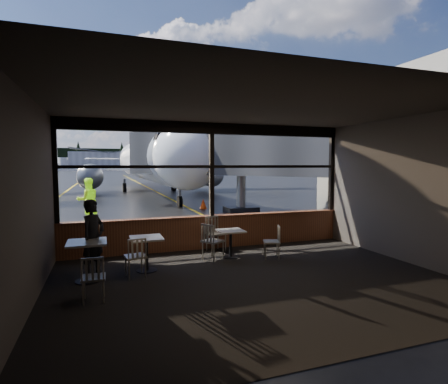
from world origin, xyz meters
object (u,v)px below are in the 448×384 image
cone_nose (203,204)px  cafe_table_left (87,262)px  airliner (150,132)px  chair_near_e (272,242)px  jet_bridge (251,163)px  chair_left_s (93,278)px  chair_near_w (213,241)px  cone_wing (56,194)px  chair_mid_s (135,257)px  chair_near_n (216,234)px  cafe_table_mid (147,254)px  cafe_table_near (231,244)px  passenger (93,238)px  ground_crew (88,200)px

cone_nose → cafe_table_left: bearing=-117.0°
airliner → chair_near_e: (0.03, -22.98, -4.76)m
jet_bridge → chair_near_e: jet_bridge is taller
airliner → chair_left_s: airliner is taller
jet_bridge → cafe_table_left: (-6.80, -7.42, -2.03)m
chair_near_e → chair_near_w: chair_near_w is taller
airliner → cone_wing: airliner is taller
chair_mid_s → chair_left_s: (-0.80, -1.12, -0.02)m
chair_near_n → cone_wing: chair_near_n is taller
chair_near_n → chair_near_e: bearing=117.1°
jet_bridge → airliner: bearing=99.1°
chair_near_e → chair_mid_s: chair_mid_s is taller
cone_nose → chair_near_e: bearing=-96.1°
cafe_table_mid → chair_near_e: bearing=0.6°
airliner → cafe_table_near: airliner is taller
airliner → chair_near_w: 23.15m
chair_left_s → cone_wing: (-3.10, 21.62, -0.19)m
chair_mid_s → passenger: 0.99m
airliner → cafe_table_near: (-0.89, -22.53, -4.83)m
chair_mid_s → passenger: passenger is taller
chair_near_w → chair_left_s: chair_near_w is taller
chair_near_e → chair_near_w: 1.47m
ground_crew → chair_near_n: bearing=102.2°
cone_nose → jet_bridge: bearing=-65.6°
chair_left_s → passenger: size_ratio=0.51×
chair_left_s → passenger: 1.55m
cafe_table_left → chair_mid_s: size_ratio=0.95×
cone_nose → chair_near_w: bearing=-104.3°
jet_bridge → chair_mid_s: bearing=-128.3°
ground_crew → chair_mid_s: bearing=82.4°
cafe_table_near → cone_nose: cafe_table_near is taller
chair_near_n → cone_wing: 19.94m
airliner → cafe_table_left: 24.20m
chair_left_s → cone_wing: chair_left_s is taller
cone_nose → cone_wing: size_ratio=1.20×
chair_near_e → passenger: bearing=109.8°
cafe_table_near → chair_mid_s: chair_mid_s is taller
cafe_table_left → cone_wing: (-2.96, 20.49, -0.19)m
cafe_table_near → chair_near_n: (-0.17, 0.71, 0.13)m
jet_bridge → chair_near_n: 7.19m
cafe_table_mid → chair_mid_s: chair_mid_s is taller
cafe_table_left → chair_near_n: (3.20, 1.52, 0.07)m
chair_near_e → chair_near_n: bearing=63.1°
chair_left_s → cone_nose: (5.23, 11.69, -0.14)m
jet_bridge → cone_wing: size_ratio=25.05×
cone_nose → cone_wing: bearing=130.0°
chair_mid_s → jet_bridge: bearing=44.0°
passenger → ground_crew: 7.55m
cafe_table_left → passenger: size_ratio=0.51×
chair_near_n → passenger: size_ratio=0.59×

